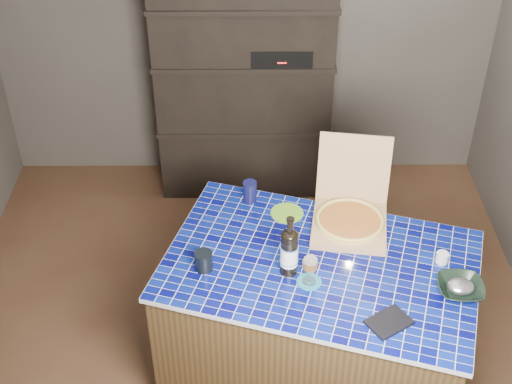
{
  "coord_description": "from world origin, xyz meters",
  "views": [
    {
      "loc": [
        0.06,
        -2.85,
        3.23
      ],
      "look_at": [
        0.07,
        0.0,
        1.07
      ],
      "focal_mm": 50.0,
      "sensor_mm": 36.0,
      "label": 1
    }
  ],
  "objects_px": {
    "dvd_case": "(389,322)",
    "kitchen_island": "(316,321)",
    "pizza_box": "(350,217)",
    "mead_bottle": "(289,251)",
    "wine_glass": "(310,264)",
    "bowl": "(460,288)"
  },
  "relations": [
    {
      "from": "dvd_case",
      "to": "kitchen_island",
      "type": "bearing_deg",
      "value": -178.25
    },
    {
      "from": "kitchen_island",
      "to": "pizza_box",
      "type": "bearing_deg",
      "value": 76.08
    },
    {
      "from": "kitchen_island",
      "to": "mead_bottle",
      "type": "bearing_deg",
      "value": -142.93
    },
    {
      "from": "wine_glass",
      "to": "bowl",
      "type": "xyz_separation_m",
      "value": [
        0.7,
        -0.07,
        -0.09
      ]
    },
    {
      "from": "bowl",
      "to": "kitchen_island",
      "type": "bearing_deg",
      "value": 162.16
    },
    {
      "from": "bowl",
      "to": "pizza_box",
      "type": "bearing_deg",
      "value": 133.52
    },
    {
      "from": "kitchen_island",
      "to": "wine_glass",
      "type": "xyz_separation_m",
      "value": [
        -0.07,
        -0.13,
        0.53
      ]
    },
    {
      "from": "pizza_box",
      "to": "mead_bottle",
      "type": "height_order",
      "value": "pizza_box"
    },
    {
      "from": "kitchen_island",
      "to": "wine_glass",
      "type": "relative_size",
      "value": 10.4
    },
    {
      "from": "pizza_box",
      "to": "mead_bottle",
      "type": "xyz_separation_m",
      "value": [
        -0.33,
        -0.34,
        0.07
      ]
    },
    {
      "from": "mead_bottle",
      "to": "bowl",
      "type": "distance_m",
      "value": 0.82
    },
    {
      "from": "bowl",
      "to": "mead_bottle",
      "type": "bearing_deg",
      "value": 169.59
    },
    {
      "from": "wine_glass",
      "to": "bowl",
      "type": "height_order",
      "value": "wine_glass"
    },
    {
      "from": "mead_bottle",
      "to": "wine_glass",
      "type": "relative_size",
      "value": 2.02
    },
    {
      "from": "dvd_case",
      "to": "wine_glass",
      "type": "bearing_deg",
      "value": -160.84
    },
    {
      "from": "kitchen_island",
      "to": "pizza_box",
      "type": "relative_size",
      "value": 3.36
    },
    {
      "from": "dvd_case",
      "to": "bowl",
      "type": "xyz_separation_m",
      "value": [
        0.36,
        0.19,
        0.02
      ]
    },
    {
      "from": "kitchen_island",
      "to": "pizza_box",
      "type": "xyz_separation_m",
      "value": [
        0.17,
        0.28,
        0.47
      ]
    },
    {
      "from": "mead_bottle",
      "to": "bowl",
      "type": "xyz_separation_m",
      "value": [
        0.8,
        -0.15,
        -0.1
      ]
    },
    {
      "from": "kitchen_island",
      "to": "mead_bottle",
      "type": "distance_m",
      "value": 0.57
    },
    {
      "from": "wine_glass",
      "to": "dvd_case",
      "type": "height_order",
      "value": "wine_glass"
    },
    {
      "from": "wine_glass",
      "to": "dvd_case",
      "type": "distance_m",
      "value": 0.44
    }
  ]
}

